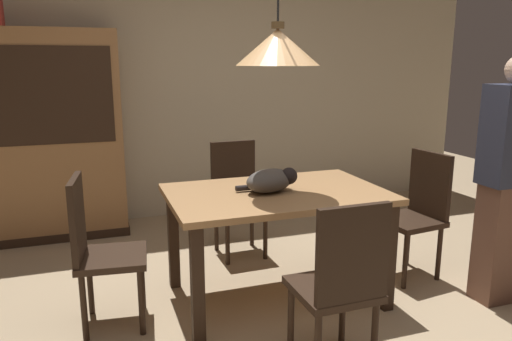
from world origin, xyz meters
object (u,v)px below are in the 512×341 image
Objects in this scene: chair_near_front at (341,281)px; chair_left_side at (98,246)px; dining_table at (276,206)px; hutch_bookcase at (58,140)px; person_standing at (508,182)px; pendant_lamp at (278,47)px; cat_sleeping at (271,180)px; chair_far_back at (237,193)px; chair_right_side at (418,209)px.

chair_left_side is (-1.13, 0.89, 0.00)m from chair_near_front.
hutch_bookcase is (-1.39, 1.79, 0.24)m from dining_table.
person_standing is at bearing -19.98° from dining_table.
person_standing is at bearing -19.98° from pendant_lamp.
pendant_lamp is at bearing -0.47° from chair_left_side.
dining_table is at bearing -52.12° from hutch_bookcase.
chair_near_front is at bearing -89.93° from dining_table.
cat_sleeping is (1.09, -0.02, 0.32)m from chair_left_side.
cat_sleeping is 1.53m from person_standing.
chair_near_front is 0.50× the size of hutch_bookcase.
chair_far_back is 1.00× the size of chair_right_side.
dining_table is at bearing -0.47° from chair_left_side.
pendant_lamp reaches higher than hutch_bookcase.
chair_left_side is at bearing 179.53° from dining_table.
person_standing is (0.27, -0.52, 0.30)m from chair_right_side.
dining_table is 0.87× the size of person_standing.
chair_right_side is at bearing -37.58° from chair_far_back.
cat_sleeping is at bearing -0.81° from chair_left_side.
hutch_bookcase reaches higher than chair_right_side.
pendant_lamp reaches higher than cat_sleeping.
chair_right_side is 1.61m from pendant_lamp.
chair_left_side is 1.13m from cat_sleeping.
dining_table is 1.51× the size of chair_right_side.
chair_right_side is (1.13, 0.89, 0.00)m from chair_near_front.
chair_near_front is at bearing -38.18° from chair_left_side.
chair_right_side is at bearing -0.01° from chair_left_side.
dining_table is 0.89m from chair_near_front.
pendant_lamp is 1.72m from person_standing.
dining_table is at bearing -179.54° from chair_right_side.
person_standing is (2.53, -0.52, 0.30)m from chair_left_side.
chair_far_back is 1.00× the size of chair_left_side.
hutch_bookcase is (-2.52, 1.78, 0.38)m from chair_right_side.
chair_near_front is 0.57× the size of person_standing.
chair_right_side is at bearing -35.23° from hutch_bookcase.
hutch_bookcase is (-1.39, 0.91, 0.38)m from chair_far_back.
hutch_bookcase reaches higher than person_standing.
chair_near_front is 1.44m from chair_left_side.
chair_left_side is (-1.13, -0.87, 0.00)m from chair_far_back.
chair_left_side is 0.57× the size of person_standing.
chair_left_side is at bearing 179.19° from cat_sleeping.
chair_near_front is at bearing -141.78° from chair_right_side.
person_standing is at bearing -44.67° from chair_far_back.
chair_right_side is at bearing 38.22° from chair_near_front.
hutch_bookcase is at bearing 117.56° from chair_near_front.
dining_table is 0.89m from chair_far_back.
chair_near_front is 1.45m from pendant_lamp.
pendant_lamp is at bearing 75.96° from dining_table.
hutch_bookcase reaches higher than chair_near_front.
cat_sleeping is 0.22× the size of hutch_bookcase.
cat_sleeping is 0.25× the size of person_standing.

